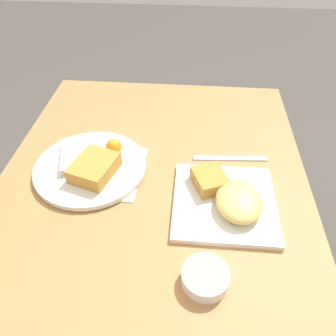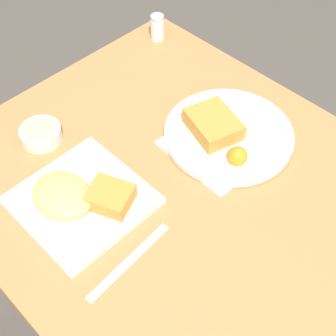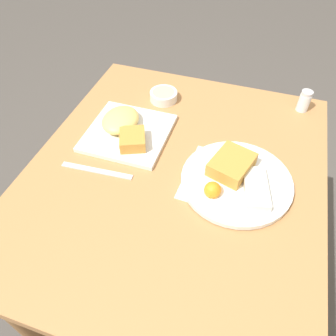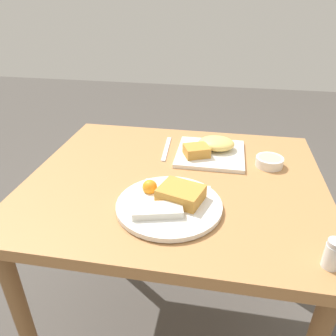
{
  "view_description": "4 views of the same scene",
  "coord_description": "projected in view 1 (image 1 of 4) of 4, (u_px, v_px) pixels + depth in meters",
  "views": [
    {
      "loc": [
        -0.63,
        -0.09,
        1.36
      ],
      "look_at": [
        -0.02,
        -0.04,
        0.79
      ],
      "focal_mm": 35.0,
      "sensor_mm": 36.0,
      "label": 1
    },
    {
      "loc": [
        0.41,
        -0.45,
        1.55
      ],
      "look_at": [
        -0.02,
        -0.01,
        0.79
      ],
      "focal_mm": 50.0,
      "sensor_mm": 36.0,
      "label": 2
    },
    {
      "loc": [
        0.58,
        0.17,
        1.43
      ],
      "look_at": [
        0.02,
        -0.01,
        0.79
      ],
      "focal_mm": 35.0,
      "sensor_mm": 36.0,
      "label": 3
    },
    {
      "loc": [
        -0.14,
        0.91,
        1.3
      ],
      "look_at": [
        0.02,
        0.01,
        0.79
      ],
      "focal_mm": 35.0,
      "sensor_mm": 36.0,
      "label": 4
    }
  ],
  "objects": [
    {
      "name": "menu_card",
      "position": [
        99.0,
        169.0,
        0.88
      ],
      "size": [
        0.22,
        0.24,
        0.0
      ],
      "rotation": [
        0.0,
        0.0,
        -0.05
      ],
      "color": "silver",
      "rests_on": "dining_table"
    },
    {
      "name": "dining_table",
      "position": [
        155.0,
        195.0,
        0.94
      ],
      "size": [
        0.95,
        0.81,
        0.76
      ],
      "color": "#B27A47",
      "rests_on": "ground_plane"
    },
    {
      "name": "butter_knife",
      "position": [
        230.0,
        158.0,
        0.91
      ],
      "size": [
        0.03,
        0.21,
        0.0
      ],
      "rotation": [
        0.0,
        0.0,
        1.63
      ],
      "color": "silver",
      "rests_on": "dining_table"
    },
    {
      "name": "ground_plane",
      "position": [
        159.0,
        300.0,
        1.39
      ],
      "size": [
        8.0,
        8.0,
        0.0
      ],
      "primitive_type": "plane",
      "color": "#4C4742"
    },
    {
      "name": "plate_oval_far",
      "position": [
        91.0,
        165.0,
        0.87
      ],
      "size": [
        0.3,
        0.3,
        0.05
      ],
      "color": "white",
      "rests_on": "menu_card"
    },
    {
      "name": "plate_square_near",
      "position": [
        228.0,
        199.0,
        0.78
      ],
      "size": [
        0.24,
        0.24,
        0.06
      ],
      "color": "white",
      "rests_on": "dining_table"
    },
    {
      "name": "sauce_ramekin",
      "position": [
        205.0,
        277.0,
        0.63
      ],
      "size": [
        0.09,
        0.09,
        0.03
      ],
      "color": "white",
      "rests_on": "dining_table"
    }
  ]
}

